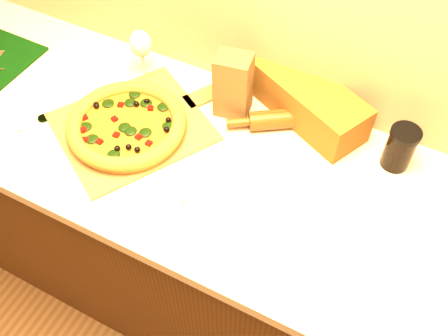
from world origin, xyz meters
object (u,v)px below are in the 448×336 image
at_px(pizza_peel, 137,125).
at_px(dark_jar, 400,148).
at_px(rolling_pin, 299,118).
at_px(wine_glass, 141,45).
at_px(pizza, 127,125).

xyz_separation_m(pizza_peel, dark_jar, (0.71, 0.21, 0.06)).
bearing_deg(rolling_pin, wine_glass, -177.41).
bearing_deg(dark_jar, pizza_peel, -163.83).
xyz_separation_m(pizza_peel, wine_glass, (-0.10, 0.20, 0.12)).
height_order(pizza, dark_jar, dark_jar).
xyz_separation_m(pizza, rolling_pin, (0.43, 0.26, -0.00)).
height_order(pizza_peel, pizza, pizza).
bearing_deg(pizza_peel, dark_jar, 46.99).
height_order(pizza, wine_glass, wine_glass).
bearing_deg(pizza_peel, wine_glass, 147.35).
height_order(pizza, rolling_pin, rolling_pin).
height_order(pizza_peel, dark_jar, dark_jar).
bearing_deg(rolling_pin, pizza, -149.17).
xyz_separation_m(pizza, dark_jar, (0.72, 0.24, 0.04)).
bearing_deg(dark_jar, pizza, -161.54).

